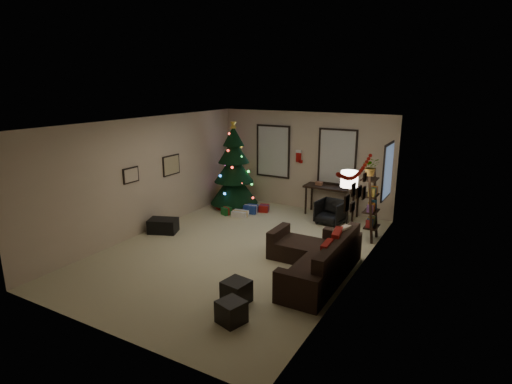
% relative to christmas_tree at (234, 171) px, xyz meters
% --- Properties ---
extents(floor, '(7.00, 7.00, 0.00)m').
position_rel_christmas_tree_xyz_m(floor, '(1.76, -2.63, -1.04)').
color(floor, '#C4BC94').
rests_on(floor, ground).
extents(ceiling, '(7.00, 7.00, 0.00)m').
position_rel_christmas_tree_xyz_m(ceiling, '(1.76, -2.63, 1.66)').
color(ceiling, white).
rests_on(ceiling, floor).
extents(wall_back, '(5.00, 0.00, 5.00)m').
position_rel_christmas_tree_xyz_m(wall_back, '(1.76, 0.87, 0.31)').
color(wall_back, '#C5B096').
rests_on(wall_back, floor).
extents(wall_front, '(5.00, 0.00, 5.00)m').
position_rel_christmas_tree_xyz_m(wall_front, '(1.76, -6.13, 0.31)').
color(wall_front, '#C5B096').
rests_on(wall_front, floor).
extents(wall_left, '(0.00, 7.00, 7.00)m').
position_rel_christmas_tree_xyz_m(wall_left, '(-0.74, -2.63, 0.31)').
color(wall_left, '#C5B096').
rests_on(wall_left, floor).
extents(wall_right, '(0.00, 7.00, 7.00)m').
position_rel_christmas_tree_xyz_m(wall_right, '(4.26, -2.63, 0.31)').
color(wall_right, '#C5B096').
rests_on(wall_right, floor).
extents(window_back_left, '(1.05, 0.06, 1.50)m').
position_rel_christmas_tree_xyz_m(window_back_left, '(0.81, 0.84, 0.51)').
color(window_back_left, '#728CB2').
rests_on(window_back_left, wall_back).
extents(window_back_right, '(1.05, 0.06, 1.50)m').
position_rel_christmas_tree_xyz_m(window_back_right, '(2.71, 0.84, 0.51)').
color(window_back_right, '#728CB2').
rests_on(window_back_right, wall_back).
extents(window_right_wall, '(0.06, 0.90, 1.30)m').
position_rel_christmas_tree_xyz_m(window_right_wall, '(4.23, -0.08, 0.46)').
color(window_right_wall, '#728CB2').
rests_on(window_right_wall, wall_right).
extents(christmas_tree, '(1.35, 1.35, 2.51)m').
position_rel_christmas_tree_xyz_m(christmas_tree, '(0.00, 0.00, 0.00)').
color(christmas_tree, black).
rests_on(christmas_tree, floor).
extents(presents, '(1.50, 1.01, 0.28)m').
position_rel_christmas_tree_xyz_m(presents, '(0.44, -0.33, -0.94)').
color(presents, silver).
rests_on(presents, floor).
extents(sofa, '(1.67, 2.44, 0.82)m').
position_rel_christmas_tree_xyz_m(sofa, '(3.63, -2.88, -0.78)').
color(sofa, black).
rests_on(sofa, floor).
extents(pillow_red_a, '(0.13, 0.42, 0.41)m').
position_rel_christmas_tree_xyz_m(pillow_red_a, '(3.97, -3.32, -0.40)').
color(pillow_red_a, maroon).
rests_on(pillow_red_a, sofa).
extents(pillow_red_b, '(0.21, 0.51, 0.50)m').
position_rel_christmas_tree_xyz_m(pillow_red_b, '(3.97, -2.80, -0.40)').
color(pillow_red_b, maroon).
rests_on(pillow_red_b, sofa).
extents(pillow_cream, '(0.24, 0.47, 0.45)m').
position_rel_christmas_tree_xyz_m(pillow_cream, '(3.97, -2.52, -0.41)').
color(pillow_cream, '#C2B39D').
rests_on(pillow_cream, sofa).
extents(ottoman_near, '(0.44, 0.44, 0.37)m').
position_rel_christmas_tree_xyz_m(ottoman_near, '(2.88, -4.49, -0.85)').
color(ottoman_near, black).
rests_on(ottoman_near, floor).
extents(ottoman_far, '(0.45, 0.45, 0.35)m').
position_rel_christmas_tree_xyz_m(ottoman_far, '(3.12, -5.03, -0.87)').
color(ottoman_far, black).
rests_on(ottoman_far, floor).
extents(desk, '(1.47, 0.53, 0.79)m').
position_rel_christmas_tree_xyz_m(desk, '(2.69, 0.59, -0.34)').
color(desk, black).
rests_on(desk, floor).
extents(desk_chair, '(0.67, 0.64, 0.61)m').
position_rel_christmas_tree_xyz_m(desk_chair, '(2.91, -0.06, -0.73)').
color(desk_chair, black).
rests_on(desk_chair, floor).
extents(bookshelf, '(0.30, 0.48, 1.62)m').
position_rel_christmas_tree_xyz_m(bookshelf, '(4.06, -0.67, -0.25)').
color(bookshelf, black).
rests_on(bookshelf, floor).
extents(potted_plant, '(0.54, 0.51, 0.49)m').
position_rel_christmas_tree_xyz_m(potted_plant, '(4.06, -1.04, 0.77)').
color(potted_plant, '#4C4C4C').
rests_on(potted_plant, bookshelf).
extents(floor_lamp, '(0.36, 0.36, 1.69)m').
position_rel_christmas_tree_xyz_m(floor_lamp, '(3.71, -1.36, 0.37)').
color(floor_lamp, black).
rests_on(floor_lamp, floor).
extents(art_map, '(0.04, 0.60, 0.50)m').
position_rel_christmas_tree_xyz_m(art_map, '(-0.72, -1.79, 0.41)').
color(art_map, black).
rests_on(art_map, wall_left).
extents(art_abstract, '(0.04, 0.45, 0.35)m').
position_rel_christmas_tree_xyz_m(art_abstract, '(-0.72, -3.14, 0.42)').
color(art_abstract, black).
rests_on(art_abstract, wall_left).
extents(gallery, '(0.03, 1.25, 0.54)m').
position_rel_christmas_tree_xyz_m(gallery, '(4.24, -2.71, 0.53)').
color(gallery, black).
rests_on(gallery, wall_right).
extents(garland, '(0.08, 1.90, 0.30)m').
position_rel_christmas_tree_xyz_m(garland, '(4.21, -2.72, 0.97)').
color(garland, '#A5140C').
rests_on(garland, wall_right).
extents(stocking_left, '(0.20, 0.05, 0.36)m').
position_rel_christmas_tree_xyz_m(stocking_left, '(1.62, 0.82, 0.45)').
color(stocking_left, '#990F0C').
rests_on(stocking_left, wall_back).
extents(stocking_right, '(0.20, 0.05, 0.36)m').
position_rel_christmas_tree_xyz_m(stocking_right, '(1.95, 0.95, 0.51)').
color(stocking_right, '#990F0C').
rests_on(stocking_right, wall_back).
extents(storage_bin, '(0.77, 0.65, 0.33)m').
position_rel_christmas_tree_xyz_m(storage_bin, '(-0.35, -2.61, -0.88)').
color(storage_bin, black).
rests_on(storage_bin, floor).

